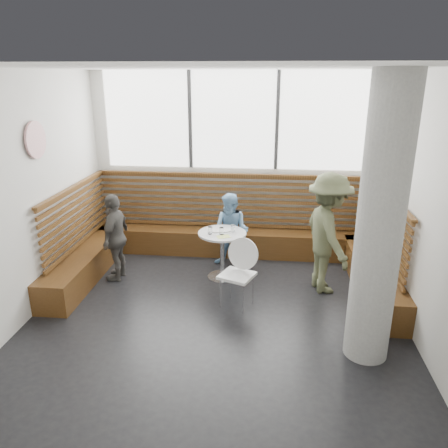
# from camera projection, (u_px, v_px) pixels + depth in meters

# --- Properties ---
(room) EXTENTS (5.00, 5.00, 3.20)m
(room) POSITION_uv_depth(u_px,v_px,m) (215.00, 204.00, 5.41)
(room) COLOR silver
(room) RESTS_ON ground
(booth) EXTENTS (5.00, 2.50, 1.44)m
(booth) POSITION_uv_depth(u_px,v_px,m) (229.00, 242.00, 7.46)
(booth) COLOR #442911
(booth) RESTS_ON ground
(concrete_column) EXTENTS (0.50, 0.50, 3.20)m
(concrete_column) POSITION_uv_depth(u_px,v_px,m) (380.00, 226.00, 4.65)
(concrete_column) COLOR gray
(concrete_column) RESTS_ON ground
(wall_art) EXTENTS (0.03, 0.50, 0.50)m
(wall_art) POSITION_uv_depth(u_px,v_px,m) (36.00, 140.00, 5.80)
(wall_art) COLOR white
(wall_art) RESTS_ON room
(cafe_table) EXTENTS (0.76, 0.76, 0.78)m
(cafe_table) POSITION_uv_depth(u_px,v_px,m) (222.00, 245.00, 6.91)
(cafe_table) COLOR silver
(cafe_table) RESTS_ON ground
(cafe_chair) EXTENTS (0.46, 0.45, 0.96)m
(cafe_chair) POSITION_uv_depth(u_px,v_px,m) (237.00, 267.00, 6.12)
(cafe_chair) COLOR white
(cafe_chair) RESTS_ON ground
(adult_man) EXTENTS (0.97, 1.31, 1.82)m
(adult_man) POSITION_uv_depth(u_px,v_px,m) (328.00, 233.00, 6.42)
(adult_man) COLOR #53593B
(adult_man) RESTS_ON ground
(child_back) EXTENTS (0.74, 0.65, 1.28)m
(child_back) POSITION_uv_depth(u_px,v_px,m) (231.00, 231.00, 7.31)
(child_back) COLOR #7CADD7
(child_back) RESTS_ON ground
(child_left) EXTENTS (0.39, 0.84, 1.40)m
(child_left) POSITION_uv_depth(u_px,v_px,m) (116.00, 237.00, 6.86)
(child_left) COLOR #524E4A
(child_left) RESTS_ON ground
(plate_near) EXTENTS (0.21, 0.21, 0.01)m
(plate_near) POSITION_uv_depth(u_px,v_px,m) (216.00, 230.00, 6.90)
(plate_near) COLOR white
(plate_near) RESTS_ON cafe_table
(plate_far) EXTENTS (0.20, 0.20, 0.01)m
(plate_far) POSITION_uv_depth(u_px,v_px,m) (226.00, 230.00, 6.92)
(plate_far) COLOR white
(plate_far) RESTS_ON cafe_table
(glass_left) EXTENTS (0.07, 0.07, 0.11)m
(glass_left) POSITION_uv_depth(u_px,v_px,m) (210.00, 230.00, 6.76)
(glass_left) COLOR white
(glass_left) RESTS_ON cafe_table
(glass_mid) EXTENTS (0.07, 0.07, 0.11)m
(glass_mid) POSITION_uv_depth(u_px,v_px,m) (222.00, 231.00, 6.73)
(glass_mid) COLOR white
(glass_mid) RESTS_ON cafe_table
(glass_right) EXTENTS (0.08, 0.08, 0.12)m
(glass_right) POSITION_uv_depth(u_px,v_px,m) (233.00, 229.00, 6.83)
(glass_right) COLOR white
(glass_right) RESTS_ON cafe_table
(menu_card) EXTENTS (0.24, 0.21, 0.00)m
(menu_card) POSITION_uv_depth(u_px,v_px,m) (223.00, 237.00, 6.65)
(menu_card) COLOR #A5C64C
(menu_card) RESTS_ON cafe_table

